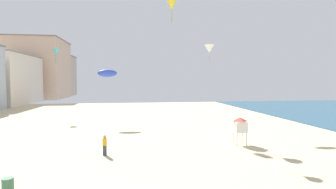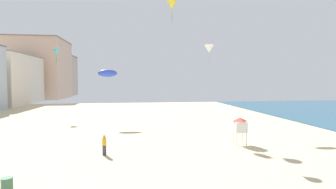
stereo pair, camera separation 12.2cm
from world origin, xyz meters
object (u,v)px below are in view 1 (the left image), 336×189
at_px(kite_cyan_delta, 56,52).
at_px(kite_blue_parafoil, 107,73).
at_px(kite_yellow_delta, 172,5).
at_px(kite_flyer, 105,144).
at_px(kite_white_delta, 209,49).
at_px(beach_trash_bin, 8,187).
at_px(lifeguard_stand, 240,125).

height_order(kite_cyan_delta, kite_blue_parafoil, kite_cyan_delta).
bearing_deg(kite_blue_parafoil, kite_yellow_delta, -26.30).
bearing_deg(kite_flyer, kite_blue_parafoil, -59.11).
bearing_deg(kite_white_delta, beach_trash_bin, -148.73).
xyz_separation_m(lifeguard_stand, kite_cyan_delta, (-22.40, 21.70, 8.90)).
relative_size(kite_flyer, beach_trash_bin, 1.82).
relative_size(kite_blue_parafoil, kite_white_delta, 1.32).
relative_size(beach_trash_bin, kite_blue_parafoil, 0.34).
bearing_deg(kite_blue_parafoil, kite_cyan_delta, 137.19).
relative_size(kite_blue_parafoil, kite_yellow_delta, 0.98).
distance_m(lifeguard_stand, kite_yellow_delta, 17.03).
bearing_deg(kite_cyan_delta, kite_yellow_delta, -35.76).
distance_m(kite_flyer, kite_yellow_delta, 19.42).
relative_size(lifeguard_stand, kite_white_delta, 1.28).
bearing_deg(lifeguard_stand, beach_trash_bin, -150.35).
distance_m(lifeguard_stand, kite_cyan_delta, 32.44).
relative_size(beach_trash_bin, kite_white_delta, 0.45).
bearing_deg(beach_trash_bin, kite_flyer, 57.32).
xyz_separation_m(beach_trash_bin, kite_white_delta, (13.21, 8.02, 8.33)).
height_order(beach_trash_bin, kite_yellow_delta, kite_yellow_delta).
relative_size(kite_flyer, kite_cyan_delta, 0.73).
height_order(beach_trash_bin, kite_cyan_delta, kite_cyan_delta).
height_order(kite_flyer, lifeguard_stand, lifeguard_stand).
height_order(kite_blue_parafoil, kite_yellow_delta, kite_yellow_delta).
bearing_deg(kite_cyan_delta, lifeguard_stand, -44.09).
bearing_deg(beach_trash_bin, kite_cyan_delta, 101.48).
xyz_separation_m(kite_blue_parafoil, kite_yellow_delta, (8.30, -4.10, 8.28)).
xyz_separation_m(beach_trash_bin, kite_cyan_delta, (-6.10, 30.05, 10.29)).
bearing_deg(kite_white_delta, kite_cyan_delta, 131.25).
relative_size(kite_cyan_delta, kite_white_delta, 1.13).
bearing_deg(kite_white_delta, lifeguard_stand, 5.96).
height_order(kite_cyan_delta, kite_white_delta, kite_cyan_delta).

